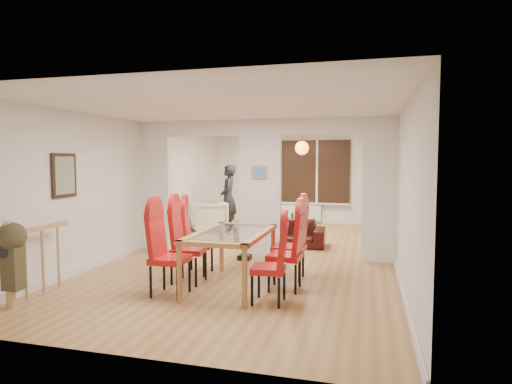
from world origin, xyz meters
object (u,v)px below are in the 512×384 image
at_px(dining_chair_la, 170,253).
at_px(bowl, 307,224).
at_px(television, 367,226).
at_px(dining_chair_ra, 269,262).
at_px(dining_chair_rc, 289,242).
at_px(armchair, 209,216).
at_px(person, 228,198).
at_px(bottle, 292,218).
at_px(dining_table, 231,259).
at_px(dining_chair_rb, 285,250).
at_px(coffee_table, 298,228).
at_px(sofa, 280,232).
at_px(dining_chair_lc, 197,239).
at_px(dining_chair_lb, 189,244).

relative_size(dining_chair_la, bowl, 5.28).
height_order(dining_chair_la, television, dining_chair_la).
distance_m(dining_chair_ra, dining_chair_rc, 1.15).
xyz_separation_m(armchair, bowl, (2.47, 0.42, -0.15)).
bearing_deg(person, bottle, 82.96).
height_order(dining_table, person, person).
height_order(dining_chair_rb, person, person).
xyz_separation_m(dining_chair_la, television, (2.57, 5.30, -0.34)).
relative_size(television, coffee_table, 0.92).
height_order(person, coffee_table, person).
distance_m(sofa, coffee_table, 1.72).
distance_m(sofa, bowl, 1.71).
xyz_separation_m(dining_chair_la, coffee_table, (0.86, 5.43, -0.48)).
bearing_deg(dining_table, armchair, 114.91).
bearing_deg(dining_chair_lc, bottle, 64.99).
relative_size(dining_table, dining_chair_lb, 1.49).
distance_m(dining_chair_la, person, 5.31).
distance_m(dining_chair_lb, dining_chair_ra, 1.49).
distance_m(dining_chair_lb, bowl, 4.92).
height_order(person, bowl, person).
bearing_deg(dining_table, sofa, 88.57).
height_order(dining_chair_lb, bowl, dining_chair_lb).
height_order(dining_table, dining_chair_lc, dining_chair_lc).
height_order(dining_chair_lc, dining_chair_rb, dining_chair_rb).
bearing_deg(television, dining_chair_la, 157.61).
bearing_deg(dining_chair_rc, coffee_table, 101.19).
relative_size(coffee_table, bowl, 4.20).
xyz_separation_m(dining_chair_rc, armchair, (-2.78, 3.81, -0.19)).
xyz_separation_m(person, bowl, (2.02, 0.17, -0.61)).
bearing_deg(dining_chair_ra, dining_chair_la, 175.15).
xyz_separation_m(dining_table, dining_chair_rb, (0.77, 0.07, 0.16)).
distance_m(dining_table, person, 4.95).
bearing_deg(armchair, coffee_table, 69.94).
bearing_deg(dining_chair_la, coffee_table, 79.36).
relative_size(dining_chair_rc, bottle, 4.07).
height_order(dining_chair_rc, bottle, dining_chair_rc).
bearing_deg(dining_chair_rb, person, 119.78).
relative_size(dining_chair_rb, coffee_table, 1.22).
height_order(dining_table, sofa, dining_table).
relative_size(armchair, person, 0.50).
bearing_deg(bottle, person, -170.56).
xyz_separation_m(dining_chair_lc, television, (2.65, 4.17, -0.31)).
relative_size(dining_chair_rc, person, 0.68).
bearing_deg(dining_chair_ra, sofa, 93.35).
xyz_separation_m(sofa, television, (1.81, 1.57, -0.03)).
height_order(dining_chair_ra, armchair, dining_chair_ra).
bearing_deg(person, dining_chair_la, -6.59).
distance_m(coffee_table, bottle, 0.30).
xyz_separation_m(dining_chair_ra, television, (1.21, 5.28, -0.28)).
height_order(dining_chair_la, dining_chair_ra, dining_chair_la).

